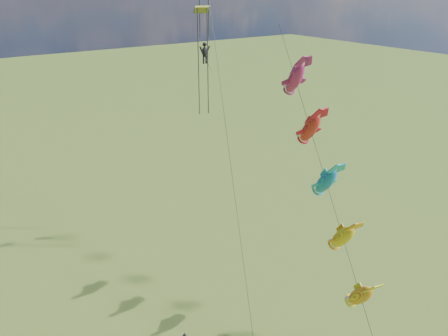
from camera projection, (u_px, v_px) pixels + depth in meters
fish_windsock_rig at (326, 182)px, 27.86m from camera, size 3.59×15.64×20.64m
parafoil_rig at (205, 38)px, 35.49m from camera, size 7.12×16.52×28.02m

